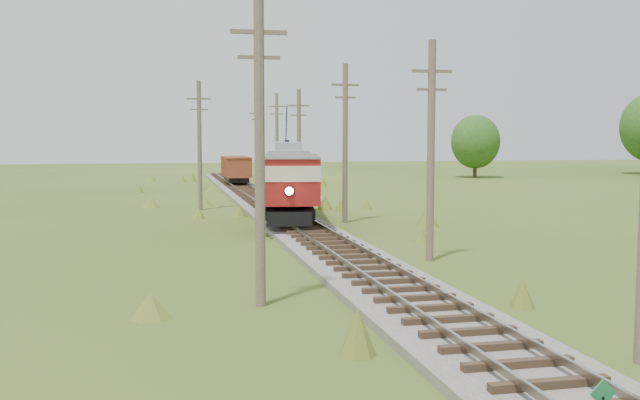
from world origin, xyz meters
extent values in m
cube|color=#605B54|center=(0.00, 34.00, 0.12)|extent=(3.60, 96.00, 0.25)
cube|color=#726659|center=(-0.72, 34.00, 0.48)|extent=(0.08, 96.00, 0.17)
cube|color=#726659|center=(0.72, 34.00, 0.48)|extent=(0.08, 96.00, 0.17)
cube|color=#2D2116|center=(0.00, 34.00, 0.33)|extent=(2.40, 96.00, 0.16)
cube|color=#197439|center=(-0.20, 1.50, 0.85)|extent=(0.45, 0.03, 0.45)
cube|color=black|center=(0.00, 31.83, 1.05)|extent=(4.41, 12.25, 0.49)
cube|color=maroon|center=(0.00, 31.83, 2.14)|extent=(5.02, 13.35, 1.20)
cube|color=beige|center=(0.00, 31.83, 3.11)|extent=(5.06, 13.42, 0.76)
cube|color=black|center=(0.00, 31.83, 3.11)|extent=(5.00, 12.85, 0.60)
cube|color=maroon|center=(0.00, 31.83, 3.66)|extent=(5.02, 13.35, 0.33)
cube|color=gray|center=(0.00, 31.83, 4.02)|extent=(5.10, 13.49, 0.41)
cube|color=gray|center=(0.00, 31.83, 4.39)|extent=(2.86, 9.87, 0.43)
sphere|color=#FFF2BF|center=(-1.02, 25.31, 2.30)|extent=(0.39, 0.39, 0.39)
cylinder|color=black|center=(0.30, 33.76, 5.61)|extent=(0.85, 5.01, 2.10)
cylinder|color=black|center=(-1.57, 27.08, 0.99)|extent=(0.26, 0.88, 0.87)
cylinder|color=black|center=(0.04, 26.83, 0.99)|extent=(0.26, 0.88, 0.87)
cylinder|color=black|center=(-0.04, 36.83, 0.99)|extent=(0.26, 0.88, 0.87)
cylinder|color=black|center=(1.57, 36.58, 0.99)|extent=(0.26, 0.88, 0.87)
cube|color=black|center=(0.00, 61.13, 0.88)|extent=(1.92, 6.51, 0.45)
cube|color=maroon|center=(0.00, 61.13, 2.00)|extent=(2.40, 7.24, 1.81)
cube|color=maroon|center=(0.00, 61.13, 2.95)|extent=(2.44, 7.38, 0.11)
cylinder|color=black|center=(-0.69, 58.97, 0.92)|extent=(0.11, 0.72, 0.72)
cylinder|color=black|center=(0.66, 58.96, 0.92)|extent=(0.11, 0.72, 0.72)
cylinder|color=black|center=(-0.66, 63.30, 0.92)|extent=(0.11, 0.72, 0.72)
cylinder|color=black|center=(0.69, 63.29, 0.92)|extent=(0.11, 0.72, 0.72)
cone|color=gray|center=(3.75, 46.78, 0.62)|extent=(3.31, 3.31, 1.24)
cone|color=gray|center=(4.58, 45.75, 0.36)|extent=(1.86, 1.86, 0.72)
cylinder|color=brown|center=(3.30, 18.00, 4.30)|extent=(0.30, 0.30, 8.60)
cube|color=brown|center=(3.30, 18.00, 7.40)|extent=(1.60, 0.12, 0.12)
cube|color=brown|center=(3.30, 18.00, 6.70)|extent=(1.20, 0.10, 0.10)
cylinder|color=brown|center=(3.20, 31.00, 4.50)|extent=(0.30, 0.30, 9.00)
cube|color=brown|center=(3.20, 31.00, 7.80)|extent=(1.60, 0.12, 0.12)
cube|color=brown|center=(3.20, 31.00, 7.10)|extent=(1.20, 0.10, 0.10)
cylinder|color=brown|center=(3.00, 44.00, 4.20)|extent=(0.30, 0.30, 8.40)
cube|color=brown|center=(3.00, 44.00, 7.20)|extent=(1.60, 0.12, 0.12)
cube|color=brown|center=(3.00, 44.00, 6.50)|extent=(1.20, 0.10, 0.10)
cylinder|color=brown|center=(3.40, 57.00, 4.45)|extent=(0.30, 0.30, 8.90)
cube|color=brown|center=(3.40, 57.00, 7.70)|extent=(1.60, 0.12, 0.12)
cube|color=brown|center=(3.40, 57.00, 7.00)|extent=(1.20, 0.10, 0.10)
cylinder|color=brown|center=(3.20, 70.00, 4.35)|extent=(0.30, 0.30, 8.70)
cube|color=brown|center=(3.20, 70.00, 7.50)|extent=(1.60, 0.12, 0.12)
cube|color=brown|center=(3.20, 70.00, 6.80)|extent=(1.20, 0.10, 0.10)
cylinder|color=brown|center=(-4.20, 12.00, 4.50)|extent=(0.30, 0.30, 9.00)
cube|color=brown|center=(-4.20, 12.00, 7.80)|extent=(1.60, 0.12, 0.12)
cube|color=brown|center=(-4.20, 12.00, 7.10)|extent=(1.20, 0.10, 0.10)
cylinder|color=brown|center=(-4.50, 40.00, 4.30)|extent=(0.30, 0.30, 8.60)
cube|color=brown|center=(-4.50, 40.00, 7.40)|extent=(1.60, 0.12, 0.12)
cube|color=brown|center=(-4.50, 40.00, 6.70)|extent=(1.20, 0.10, 0.10)
cylinder|color=#38281C|center=(30.00, 72.00, 1.26)|extent=(0.50, 0.50, 2.52)
ellipsoid|color=#244915|center=(30.00, 72.00, 4.34)|extent=(5.88, 5.88, 6.47)
camera|label=1|loc=(-6.88, -8.17, 4.86)|focal=40.00mm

